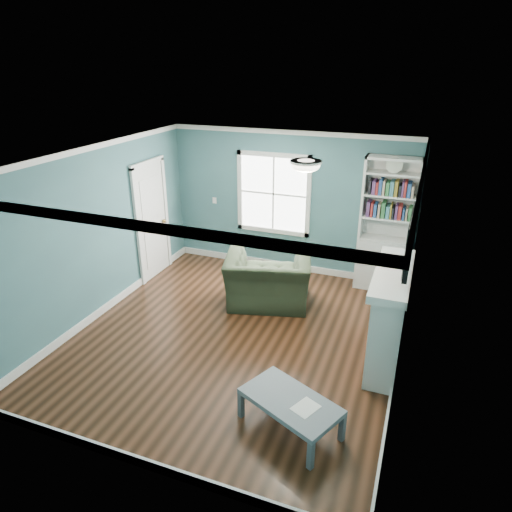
% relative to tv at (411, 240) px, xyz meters
% --- Properties ---
extents(floor, '(5.00, 5.00, 0.00)m').
position_rel_tv_xyz_m(floor, '(-2.20, -0.20, -1.72)').
color(floor, black).
rests_on(floor, ground).
extents(room_walls, '(5.00, 5.00, 5.00)m').
position_rel_tv_xyz_m(room_walls, '(-2.20, -0.20, -0.14)').
color(room_walls, '#39626B').
rests_on(room_walls, ground).
extents(trim, '(4.50, 5.00, 2.60)m').
position_rel_tv_xyz_m(trim, '(-2.20, -0.20, -0.49)').
color(trim, white).
rests_on(trim, ground).
extents(window, '(1.40, 0.06, 1.50)m').
position_rel_tv_xyz_m(window, '(-2.50, 2.29, -0.27)').
color(window, white).
rests_on(window, room_walls).
extents(bookshelf, '(0.90, 0.35, 2.31)m').
position_rel_tv_xyz_m(bookshelf, '(-0.43, 2.10, -0.80)').
color(bookshelf, silver).
rests_on(bookshelf, ground).
extents(fireplace, '(0.44, 1.58, 1.30)m').
position_rel_tv_xyz_m(fireplace, '(-0.12, 0.00, -1.09)').
color(fireplace, black).
rests_on(fireplace, ground).
extents(tv, '(0.06, 1.10, 0.65)m').
position_rel_tv_xyz_m(tv, '(0.00, 0.00, 0.00)').
color(tv, black).
rests_on(tv, fireplace).
extents(door, '(0.12, 0.98, 2.17)m').
position_rel_tv_xyz_m(door, '(-4.42, 1.20, -0.65)').
color(door, silver).
rests_on(door, ground).
extents(ceiling_fixture, '(0.38, 0.38, 0.15)m').
position_rel_tv_xyz_m(ceiling_fixture, '(-1.30, -0.10, 0.82)').
color(ceiling_fixture, white).
rests_on(ceiling_fixture, room_walls).
extents(light_switch, '(0.08, 0.01, 0.12)m').
position_rel_tv_xyz_m(light_switch, '(-3.70, 2.28, -0.52)').
color(light_switch, white).
rests_on(light_switch, room_walls).
extents(recliner, '(1.51, 1.18, 1.16)m').
position_rel_tv_xyz_m(recliner, '(-2.10, 0.88, -1.14)').
color(recliner, '#202E1D').
rests_on(recliner, ground).
extents(coffee_table, '(1.20, 0.97, 0.38)m').
position_rel_tv_xyz_m(coffee_table, '(-0.95, -1.66, -1.39)').
color(coffee_table, '#4A5259').
rests_on(coffee_table, ground).
extents(paper_sheet, '(0.31, 0.34, 0.00)m').
position_rel_tv_xyz_m(paper_sheet, '(-0.77, -1.73, -1.34)').
color(paper_sheet, white).
rests_on(paper_sheet, coffee_table).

